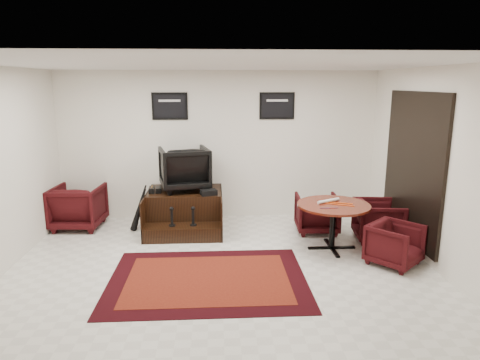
% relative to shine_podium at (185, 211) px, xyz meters
% --- Properties ---
extents(ground, '(6.00, 6.00, 0.00)m').
position_rel_shine_podium_xyz_m(ground, '(0.63, -1.82, -0.32)').
color(ground, white).
rests_on(ground, ground).
extents(room_shell, '(6.02, 5.02, 2.81)m').
position_rel_shine_podium_xyz_m(room_shell, '(1.03, -1.70, 1.47)').
color(room_shell, white).
rests_on(room_shell, ground).
extents(area_rug, '(2.62, 1.97, 0.01)m').
position_rel_shine_podium_xyz_m(area_rug, '(0.44, -2.13, -0.31)').
color(area_rug, black).
rests_on(area_rug, ground).
extents(shine_podium, '(1.33, 1.37, 0.68)m').
position_rel_shine_podium_xyz_m(shine_podium, '(0.00, 0.00, 0.00)').
color(shine_podium, black).
rests_on(shine_podium, ground).
extents(shine_chair, '(0.99, 0.95, 0.86)m').
position_rel_shine_podium_xyz_m(shine_chair, '(0.00, 0.14, 0.80)').
color(shine_chair, black).
rests_on(shine_chair, shine_podium).
extents(shoes_pair, '(0.23, 0.26, 0.09)m').
position_rel_shine_podium_xyz_m(shoes_pair, '(-0.51, -0.03, 0.41)').
color(shoes_pair, black).
rests_on(shoes_pair, shine_podium).
extents(polish_kit, '(0.31, 0.25, 0.09)m').
position_rel_shine_podium_xyz_m(polish_kit, '(0.43, -0.27, 0.41)').
color(polish_kit, black).
rests_on(polish_kit, shine_podium).
extents(umbrella_black, '(0.32, 0.12, 0.86)m').
position_rel_shine_podium_xyz_m(umbrella_black, '(-0.79, -0.10, 0.12)').
color(umbrella_black, black).
rests_on(umbrella_black, ground).
extents(umbrella_hooked, '(0.29, 0.11, 0.78)m').
position_rel_shine_podium_xyz_m(umbrella_hooked, '(-0.80, -0.02, 0.07)').
color(umbrella_hooked, black).
rests_on(umbrella_hooked, ground).
extents(armchair_side, '(0.89, 0.84, 0.86)m').
position_rel_shine_podium_xyz_m(armchair_side, '(-1.92, 0.14, 0.11)').
color(armchair_side, black).
rests_on(armchair_side, ground).
extents(meeting_table, '(1.12, 1.12, 0.74)m').
position_rel_shine_podium_xyz_m(meeting_table, '(2.38, -1.14, 0.33)').
color(meeting_table, '#401109').
rests_on(meeting_table, ground).
extents(table_chair_back, '(0.75, 0.71, 0.73)m').
position_rel_shine_podium_xyz_m(table_chair_back, '(2.33, -0.32, 0.05)').
color(table_chair_back, black).
rests_on(table_chair_back, ground).
extents(table_chair_window, '(0.76, 0.80, 0.75)m').
position_rel_shine_podium_xyz_m(table_chair_window, '(3.25, -0.80, 0.06)').
color(table_chair_window, black).
rests_on(table_chair_window, ground).
extents(table_chair_corner, '(0.89, 0.89, 0.67)m').
position_rel_shine_podium_xyz_m(table_chair_corner, '(3.12, -1.78, 0.02)').
color(table_chair_corner, black).
rests_on(table_chair_corner, ground).
extents(paper_roll, '(0.40, 0.24, 0.05)m').
position_rel_shine_podium_xyz_m(paper_roll, '(2.33, -1.03, 0.44)').
color(paper_roll, silver).
rests_on(paper_roll, meeting_table).
extents(table_clutter, '(0.56, 0.36, 0.01)m').
position_rel_shine_podium_xyz_m(table_clutter, '(2.43, -1.17, 0.43)').
color(table_clutter, '#FA530D').
rests_on(table_clutter, meeting_table).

